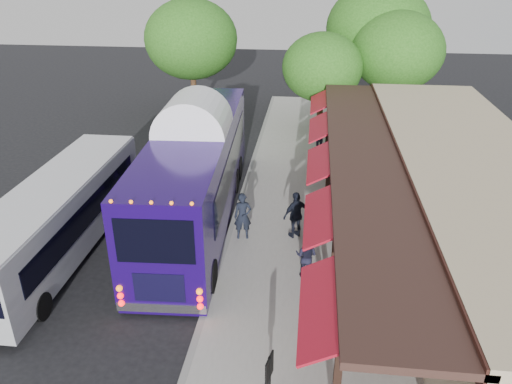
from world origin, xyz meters
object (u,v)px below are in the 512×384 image
at_px(ped_c, 296,215).
at_px(sign_board, 269,370).
at_px(ped_a, 243,216).
at_px(ped_b, 306,256).
at_px(city_bus, 59,215).
at_px(ped_d, 320,136).
at_px(coach_bus, 196,168).

bearing_deg(ped_c, sign_board, 54.10).
bearing_deg(ped_a, ped_c, -2.11).
xyz_separation_m(ped_b, sign_board, (-0.75, -5.03, 0.03)).
height_order(city_bus, ped_c, city_bus).
bearing_deg(city_bus, ped_d, 50.03).
height_order(ped_a, ped_b, ped_a).
distance_m(ped_a, ped_d, 9.77).
xyz_separation_m(city_bus, ped_c, (8.20, 1.80, -0.45)).
bearing_deg(ped_b, sign_board, 99.68).
height_order(coach_bus, sign_board, coach_bus).
distance_m(coach_bus, sign_board, 9.63).
bearing_deg(coach_bus, city_bus, -146.86).
relative_size(coach_bus, ped_b, 8.38).
xyz_separation_m(coach_bus, ped_b, (4.42, -3.78, -1.27)).
relative_size(ped_a, ped_d, 1.01).
bearing_deg(ped_b, ped_d, -73.96).
height_order(ped_c, ped_d, ped_c).
bearing_deg(city_bus, ped_a, 13.27).
distance_m(ped_b, ped_c, 2.56).
distance_m(city_bus, ped_c, 8.41).
relative_size(coach_bus, city_bus, 1.26).
relative_size(coach_bus, sign_board, 10.88).
distance_m(ped_b, sign_board, 5.09).
bearing_deg(coach_bus, sign_board, -70.22).
bearing_deg(ped_c, ped_a, -24.44).
xyz_separation_m(city_bus, ped_a, (6.26, 1.49, -0.46)).
bearing_deg(ped_d, ped_a, 71.78).
relative_size(ped_c, sign_board, 1.54).
bearing_deg(city_bus, sign_board, -36.19).
height_order(city_bus, ped_a, city_bus).
distance_m(ped_a, sign_board, 7.42).
xyz_separation_m(coach_bus, city_bus, (-4.21, -3.06, -0.68)).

